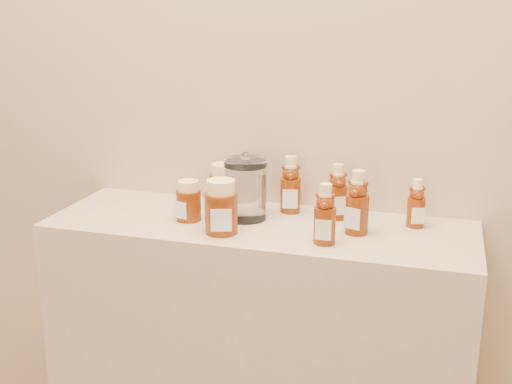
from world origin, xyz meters
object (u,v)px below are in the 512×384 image
(display_table, at_px, (259,364))
(bear_bottle_front_left, at_px, (325,210))
(honey_jar_left, at_px, (189,201))
(bear_bottle_back_left, at_px, (291,181))
(glass_canister, at_px, (246,187))

(display_table, distance_m, bear_bottle_front_left, 0.59)
(bear_bottle_front_left, bearing_deg, display_table, 150.08)
(bear_bottle_front_left, distance_m, honey_jar_left, 0.41)
(display_table, relative_size, bear_bottle_back_left, 6.29)
(display_table, relative_size, honey_jar_left, 10.34)
(display_table, bearing_deg, glass_canister, 148.74)
(bear_bottle_back_left, bearing_deg, glass_canister, -149.36)
(bear_bottle_front_left, distance_m, glass_canister, 0.28)
(display_table, xyz_separation_m, bear_bottle_back_left, (0.06, 0.13, 0.55))
(bear_bottle_front_left, relative_size, honey_jar_left, 1.54)
(honey_jar_left, xyz_separation_m, glass_canister, (0.15, 0.06, 0.04))
(bear_bottle_front_left, xyz_separation_m, glass_canister, (-0.25, 0.13, 0.01))
(honey_jar_left, bearing_deg, bear_bottle_front_left, 8.47)
(bear_bottle_back_left, bearing_deg, bear_bottle_front_left, -69.46)
(display_table, bearing_deg, honey_jar_left, -171.37)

